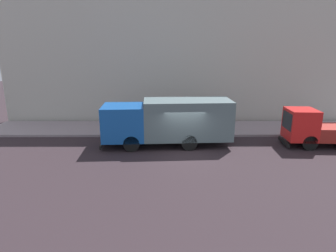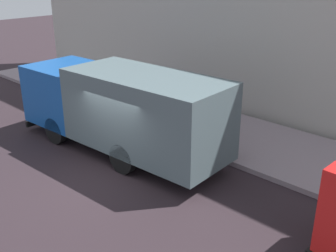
{
  "view_description": "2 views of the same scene",
  "coord_description": "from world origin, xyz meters",
  "px_view_note": "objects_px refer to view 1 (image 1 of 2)",
  "views": [
    {
      "loc": [
        -16.74,
        1.1,
        6.23
      ],
      "look_at": [
        1.36,
        1.04,
        1.28
      ],
      "focal_mm": 30.37,
      "sensor_mm": 36.0,
      "label": 1
    },
    {
      "loc": [
        -7.22,
        -9.37,
        6.31
      ],
      "look_at": [
        1.62,
        -0.96,
        1.41
      ],
      "focal_mm": 43.22,
      "sensor_mm": 36.0,
      "label": 2
    }
  ],
  "objects_px": {
    "pedestrian_walking": "(144,119)",
    "small_flatbed_truck": "(321,129)",
    "large_utility_truck": "(168,120)",
    "pedestrian_third": "(207,122)",
    "pedestrian_standing": "(179,116)",
    "traffic_cone_orange": "(119,128)"
  },
  "relations": [
    {
      "from": "large_utility_truck",
      "to": "pedestrian_third",
      "type": "height_order",
      "value": "large_utility_truck"
    },
    {
      "from": "pedestrian_standing",
      "to": "small_flatbed_truck",
      "type": "bearing_deg",
      "value": 51.78
    },
    {
      "from": "traffic_cone_orange",
      "to": "pedestrian_third",
      "type": "bearing_deg",
      "value": -93.22
    },
    {
      "from": "large_utility_truck",
      "to": "pedestrian_standing",
      "type": "distance_m",
      "value": 4.14
    },
    {
      "from": "small_flatbed_truck",
      "to": "large_utility_truck",
      "type": "bearing_deg",
      "value": 90.9
    },
    {
      "from": "pedestrian_third",
      "to": "pedestrian_standing",
      "type": "bearing_deg",
      "value": -148.87
    },
    {
      "from": "pedestrian_third",
      "to": "traffic_cone_orange",
      "type": "relative_size",
      "value": 2.89
    },
    {
      "from": "traffic_cone_orange",
      "to": "pedestrian_walking",
      "type": "bearing_deg",
      "value": -74.46
    },
    {
      "from": "pedestrian_standing",
      "to": "pedestrian_walking",
      "type": "bearing_deg",
      "value": -84.48
    },
    {
      "from": "pedestrian_standing",
      "to": "traffic_cone_orange",
      "type": "bearing_deg",
      "value": -85.66
    },
    {
      "from": "small_flatbed_truck",
      "to": "traffic_cone_orange",
      "type": "height_order",
      "value": "small_flatbed_truck"
    },
    {
      "from": "small_flatbed_truck",
      "to": "pedestrian_standing",
      "type": "distance_m",
      "value": 10.02
    },
    {
      "from": "small_flatbed_truck",
      "to": "pedestrian_walking",
      "type": "xyz_separation_m",
      "value": [
        3.36,
        11.8,
        -0.1
      ]
    },
    {
      "from": "small_flatbed_truck",
      "to": "pedestrian_third",
      "type": "distance_m",
      "value": 7.47
    },
    {
      "from": "large_utility_truck",
      "to": "pedestrian_standing",
      "type": "xyz_separation_m",
      "value": [
        4.0,
        -0.87,
        -0.64
      ]
    },
    {
      "from": "pedestrian_walking",
      "to": "small_flatbed_truck",
      "type": "bearing_deg",
      "value": -72.04
    },
    {
      "from": "small_flatbed_truck",
      "to": "pedestrian_standing",
      "type": "xyz_separation_m",
      "value": [
        4.27,
        9.06,
        -0.1
      ]
    },
    {
      "from": "large_utility_truck",
      "to": "pedestrian_third",
      "type": "xyz_separation_m",
      "value": [
        2.2,
        -2.89,
        -0.68
      ]
    },
    {
      "from": "large_utility_truck",
      "to": "small_flatbed_truck",
      "type": "bearing_deg",
      "value": -94.77
    },
    {
      "from": "pedestrian_walking",
      "to": "pedestrian_third",
      "type": "distance_m",
      "value": 4.83
    },
    {
      "from": "large_utility_truck",
      "to": "pedestrian_walking",
      "type": "distance_m",
      "value": 3.66
    },
    {
      "from": "pedestrian_walking",
      "to": "pedestrian_third",
      "type": "xyz_separation_m",
      "value": [
        -0.88,
        -4.75,
        -0.04
      ]
    }
  ]
}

